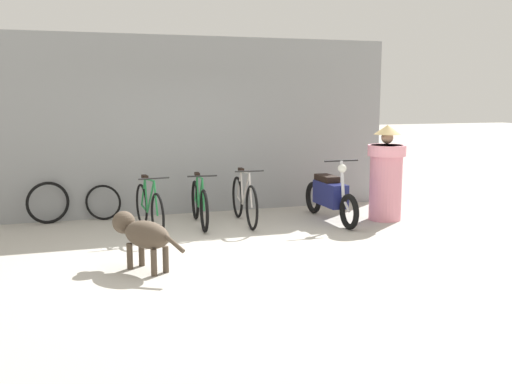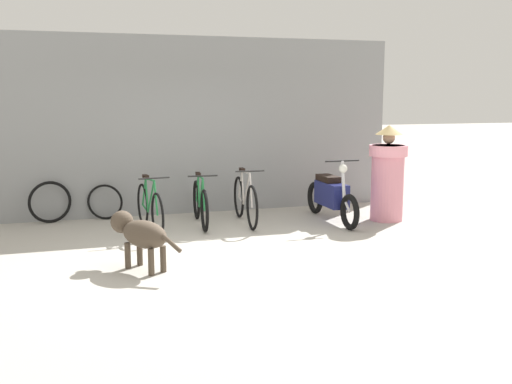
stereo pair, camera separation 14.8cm
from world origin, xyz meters
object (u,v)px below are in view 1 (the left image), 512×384
Objects in this scene: stray_dog at (142,233)px; spare_tire_left at (103,202)px; person_in_robes at (386,174)px; spare_tire_right at (48,203)px; bicycle_1 at (200,204)px; motorcycle at (330,196)px; bicycle_0 at (149,208)px; bicycle_2 at (244,201)px.

stray_dog reaches higher than spare_tire_left.
person_in_robes reaches higher than spare_tire_right.
motorcycle reaches higher than bicycle_1.
bicycle_0 reaches higher than spare_tire_right.
person_in_robes is 4.75m from spare_tire_left.
spare_tire_left is (-3.58, 1.26, -0.12)m from motorcycle.
bicycle_0 is at bearing -62.14° from spare_tire_left.
bicycle_0 is at bearing -42.74° from stray_dog.
spare_tire_right is at bearing -179.07° from spare_tire_left.
stray_dog is 1.60× the size of spare_tire_right.
spare_tire_right is at bearing 19.55° from person_in_robes.
stray_dog is (-1.94, -2.11, 0.07)m from bicycle_2.
person_in_robes is (2.33, -0.47, 0.41)m from bicycle_2.
spare_tire_left is at bearing -110.49° from bicycle_2.
bicycle_0 is 2.98m from motorcycle.
motorcycle reaches higher than stray_dog.
bicycle_1 reaches higher than spare_tire_right.
stray_dog is 4.59m from person_in_robes.
motorcycle is 4.62m from spare_tire_right.
bicycle_1 is at bearing -32.02° from spare_tire_left.
bicycle_2 is 1.08× the size of person_in_robes.
spare_tire_left is 0.86× the size of spare_tire_right.
bicycle_0 is at bearing -80.51° from bicycle_2.
motorcycle reaches higher than bicycle_2.
bicycle_1 is at bearing 99.84° from bicycle_0.
bicycle_2 is 1.54× the size of stray_dog.
person_in_robes is 2.65× the size of spare_tire_left.
bicycle_2 is at bearing -24.49° from spare_tire_left.
spare_tire_right is at bearing -105.70° from motorcycle.
bicycle_0 is 1.47× the size of stray_dog.
bicycle_1 is at bearing -92.78° from bicycle_2.
spare_tire_left is at bearing -27.77° from stray_dog.
spare_tire_left is at bearing -109.46° from motorcycle.
bicycle_2 is at bearing 23.22° from person_in_robes.
spare_tire_right is (-4.45, 1.24, -0.08)m from motorcycle.
spare_tire_right reaches higher than spare_tire_left.
person_in_robes is at bearing 82.66° from bicycle_2.
spare_tire_left is at bearing 0.93° from spare_tire_right.
bicycle_1 is 3.14m from person_in_robes.
motorcycle is 1.73× the size of stray_dog.
person_in_robes is at bearing -100.87° from stray_dog.
spare_tire_right is at bearing -133.21° from bicycle_0.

